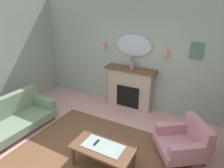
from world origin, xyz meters
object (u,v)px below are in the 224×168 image
at_px(mantel_vase_left, 132,63).
at_px(wall_sconce_right, 166,52).
at_px(wall_sconce_left, 104,45).
at_px(fireplace, 130,89).
at_px(framed_picture, 197,51).
at_px(armchair_by_coffee_table, 185,141).
at_px(tv_remote, 96,143).
at_px(wall_mirror, 134,46).
at_px(coffee_table, 103,149).
at_px(floral_couch, 13,117).

xyz_separation_m(mantel_vase_left, wall_sconce_right, (0.80, 0.12, 0.34)).
xyz_separation_m(mantel_vase_left, wall_sconce_left, (-0.90, 0.12, 0.34)).
bearing_deg(fireplace, wall_sconce_left, 173.84).
distance_m(framed_picture, armchair_by_coffee_table, 1.99).
distance_m(tv_remote, armchair_by_coffee_table, 1.68).
height_order(mantel_vase_left, armchair_by_coffee_table, mantel_vase_left).
relative_size(fireplace, wall_mirror, 1.42).
relative_size(mantel_vase_left, wall_sconce_left, 2.64).
bearing_deg(fireplace, armchair_by_coffee_table, -35.82).
height_order(coffee_table, floral_couch, floral_couch).
relative_size(framed_picture, armchair_by_coffee_table, 0.32).
xyz_separation_m(tv_remote, armchair_by_coffee_table, (1.35, 0.99, -0.15)).
relative_size(wall_mirror, tv_remote, 6.00).
relative_size(coffee_table, armchair_by_coffee_table, 0.97).
distance_m(mantel_vase_left, coffee_table, 2.41).
bearing_deg(floral_couch, mantel_vase_left, 48.36).
height_order(wall_sconce_right, floral_couch, wall_sconce_right).
xyz_separation_m(mantel_vase_left, tv_remote, (0.27, -2.17, -0.87)).
bearing_deg(mantel_vase_left, floral_couch, -131.64).
relative_size(framed_picture, coffee_table, 0.33).
bearing_deg(framed_picture, wall_mirror, -179.62).
xyz_separation_m(fireplace, armchair_by_coffee_table, (1.67, -1.21, -0.27)).
bearing_deg(coffee_table, mantel_vase_left, 100.83).
bearing_deg(wall_sconce_left, wall_mirror, 3.37).
xyz_separation_m(wall_sconce_right, framed_picture, (0.65, 0.06, 0.09)).
xyz_separation_m(wall_mirror, wall_sconce_right, (0.85, -0.05, -0.05)).
bearing_deg(wall_sconce_left, framed_picture, 1.46).
height_order(wall_sconce_right, coffee_table, wall_sconce_right).
bearing_deg(coffee_table, wall_sconce_left, 119.82).
height_order(fireplace, wall_sconce_right, wall_sconce_right).
height_order(fireplace, armchair_by_coffee_table, fireplace).
bearing_deg(floral_couch, wall_sconce_right, 40.11).
relative_size(mantel_vase_left, floral_couch, 0.21).
relative_size(wall_mirror, floral_couch, 0.55).
distance_m(mantel_vase_left, armchair_by_coffee_table, 2.25).
xyz_separation_m(wall_sconce_left, armchair_by_coffee_table, (2.52, -1.30, -1.35)).
xyz_separation_m(framed_picture, floral_couch, (-3.41, -2.39, -1.43)).
bearing_deg(coffee_table, fireplace, 101.94).
height_order(framed_picture, tv_remote, framed_picture).
height_order(wall_sconce_left, armchair_by_coffee_table, wall_sconce_left).
bearing_deg(floral_couch, wall_sconce_left, 65.48).
distance_m(wall_sconce_left, coffee_table, 2.94).
bearing_deg(floral_couch, armchair_by_coffee_table, 15.95).
xyz_separation_m(mantel_vase_left, armchair_by_coffee_table, (1.62, -1.18, -1.01)).
xyz_separation_m(mantel_vase_left, wall_mirror, (-0.05, 0.17, 0.39)).
bearing_deg(coffee_table, tv_remote, 175.55).
relative_size(mantel_vase_left, wall_sconce_right, 2.64).
height_order(wall_sconce_right, tv_remote, wall_sconce_right).
height_order(wall_sconce_right, framed_picture, framed_picture).
xyz_separation_m(tv_remote, floral_couch, (-2.23, -0.04, -0.13)).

